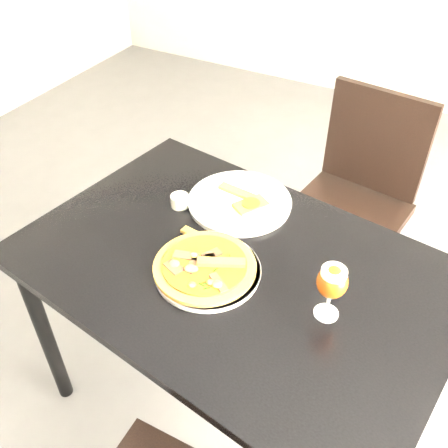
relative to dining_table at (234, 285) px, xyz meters
The scene contains 9 objects.
dining_table is the anchor object (origin of this frame).
chair_far 0.81m from the dining_table, 79.55° to the left, with size 0.48×0.48×0.93m.
plate_main 0.13m from the dining_table, 123.61° to the right, with size 0.29×0.29×0.02m, color white.
pizza 0.14m from the dining_table, 126.78° to the right, with size 0.28×0.28×0.03m.
plate_second 0.29m from the dining_table, 113.69° to the left, with size 0.33×0.33×0.02m, color white.
crust_scraps 0.28m from the dining_table, 109.23° to the left, with size 0.19×0.12×0.01m.
loose_crust 0.18m from the dining_table, 162.86° to the left, with size 0.12×0.03×0.01m, color brown.
sauce_cup 0.33m from the dining_table, 151.42° to the left, with size 0.06×0.06×0.04m.
beer_glass 0.36m from the dining_table, 10.02° to the right, with size 0.08×0.08×0.16m.
Camera 1 is at (0.48, -0.68, 1.73)m, focal length 40.00 mm.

